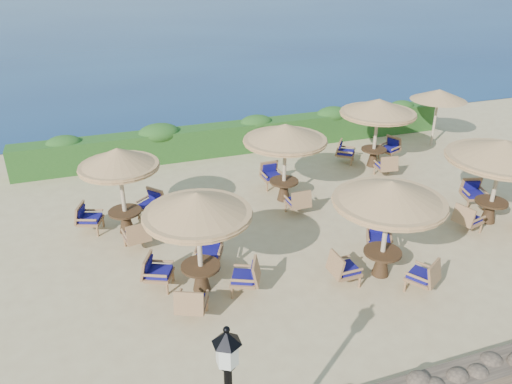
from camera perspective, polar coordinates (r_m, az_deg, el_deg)
name	(u,v)px	position (r m, az deg, el deg)	size (l,w,h in m)	color
ground	(321,233)	(14.95, 7.40, -4.63)	(120.00, 120.00, 0.00)	tan
sea	(114,7)	(81.99, -15.96, 19.67)	(160.00, 160.00, 0.00)	#0C234F
hedge	(245,137)	(20.76, -1.29, 6.35)	(18.00, 0.90, 1.20)	#1D4817
stone_wall	(466,380)	(10.82, 22.86, -19.22)	(15.00, 0.65, 0.44)	brown
extra_parasol	(439,95)	(22.27, 20.18, 10.37)	(2.30, 2.30, 2.41)	#C8B08D
cafe_set_0	(198,228)	(11.65, -6.60, -4.06)	(2.84, 2.84, 2.65)	#C8B08D
cafe_set_1	(388,209)	(12.47, 14.88, -1.91)	(2.80, 2.79, 2.65)	#C8B08D
cafe_set_2	(501,162)	(16.20, 26.18, 3.12)	(3.22, 3.22, 2.65)	#C8B08D
cafe_set_3	(121,178)	(14.58, -15.23, 1.58)	(2.74, 2.60, 2.65)	#C8B08D
cafe_set_4	(285,144)	(15.96, 3.34, 5.52)	(2.71, 2.82, 2.65)	#C8B08D
cafe_set_5	(377,118)	(19.28, 13.70, 8.19)	(2.84, 2.85, 2.65)	#C8B08D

